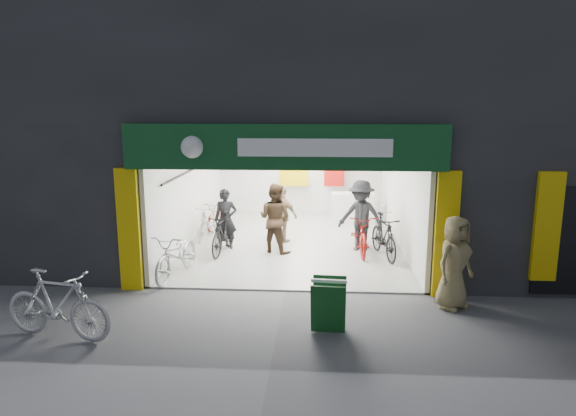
# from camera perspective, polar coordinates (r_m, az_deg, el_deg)

# --- Properties ---
(ground) EXTENTS (60.00, 60.00, 0.00)m
(ground) POSITION_cam_1_polar(r_m,az_deg,el_deg) (10.94, -0.36, -9.28)
(ground) COLOR #56565B
(ground) RESTS_ON ground
(building) EXTENTS (17.00, 10.27, 8.00)m
(building) POSITION_cam_1_polar(r_m,az_deg,el_deg) (15.20, 4.47, 13.11)
(building) COLOR #232326
(building) RESTS_ON ground
(bike_left_front) EXTENTS (1.02, 2.12, 1.07)m
(bike_left_front) POSITION_cam_1_polar(r_m,az_deg,el_deg) (11.91, -12.24, -5.09)
(bike_left_front) COLOR #ABABB0
(bike_left_front) RESTS_ON ground
(bike_left_midfront) EXTENTS (0.74, 1.89, 1.11)m
(bike_left_midfront) POSITION_cam_1_polar(r_m,az_deg,el_deg) (13.54, -7.20, -2.81)
(bike_left_midfront) COLOR black
(bike_left_midfront) RESTS_ON ground
(bike_left_midback) EXTENTS (0.85, 1.73, 0.87)m
(bike_left_midback) POSITION_cam_1_polar(r_m,az_deg,el_deg) (16.35, -7.80, -0.76)
(bike_left_midback) COLOR maroon
(bike_left_midback) RESTS_ON ground
(bike_left_back) EXTENTS (0.78, 1.78, 1.03)m
(bike_left_back) POSITION_cam_1_polar(r_m,az_deg,el_deg) (15.09, -8.77, -1.51)
(bike_left_back) COLOR #B3B2B7
(bike_left_back) RESTS_ON ground
(bike_right_front) EXTENTS (0.90, 1.95, 1.13)m
(bike_right_front) POSITION_cam_1_polar(r_m,az_deg,el_deg) (13.31, 10.60, -3.13)
(bike_right_front) COLOR black
(bike_right_front) RESTS_ON ground
(bike_right_mid) EXTENTS (0.81, 2.09, 1.08)m
(bike_right_mid) POSITION_cam_1_polar(r_m,az_deg,el_deg) (13.67, 8.07, -2.76)
(bike_right_mid) COLOR maroon
(bike_right_mid) RESTS_ON ground
(bike_right_back) EXTENTS (0.68, 1.76, 1.03)m
(bike_right_back) POSITION_cam_1_polar(r_m,az_deg,el_deg) (14.82, 10.45, -1.82)
(bike_right_back) COLOR silver
(bike_right_back) RESTS_ON ground
(parked_bike) EXTENTS (2.08, 0.96, 1.20)m
(parked_bike) POSITION_cam_1_polar(r_m,az_deg,el_deg) (9.51, -24.25, -9.74)
(parked_bike) COLOR #B3B2B7
(parked_bike) RESTS_ON ground
(customer_a) EXTENTS (0.65, 0.47, 1.66)m
(customer_a) POSITION_cam_1_polar(r_m,az_deg,el_deg) (13.84, -6.94, -1.32)
(customer_a) COLOR black
(customer_a) RESTS_ON ground
(customer_b) EXTENTS (1.11, 1.02, 1.86)m
(customer_b) POSITION_cam_1_polar(r_m,az_deg,el_deg) (13.44, -1.46, -1.19)
(customer_b) COLOR #352518
(customer_b) RESTS_ON ground
(customer_c) EXTENTS (1.43, 1.20, 1.93)m
(customer_c) POSITION_cam_1_polar(r_m,az_deg,el_deg) (13.66, 8.10, -0.94)
(customer_c) COLOR black
(customer_c) RESTS_ON ground
(customer_d) EXTENTS (1.02, 0.82, 1.63)m
(customer_d) POSITION_cam_1_polar(r_m,az_deg,el_deg) (14.39, -0.64, -0.81)
(customer_d) COLOR #7C6448
(customer_d) RESTS_ON ground
(pedestrian_near) EXTENTS (1.05, 1.01, 1.82)m
(pedestrian_near) POSITION_cam_1_polar(r_m,az_deg,el_deg) (10.35, 18.01, -5.78)
(pedestrian_near) COLOR olive
(pedestrian_near) RESTS_ON ground
(sandwich_board) EXTENTS (0.63, 0.64, 0.91)m
(sandwich_board) POSITION_cam_1_polar(r_m,az_deg,el_deg) (9.01, 4.53, -10.58)
(sandwich_board) COLOR #104319
(sandwich_board) RESTS_ON ground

